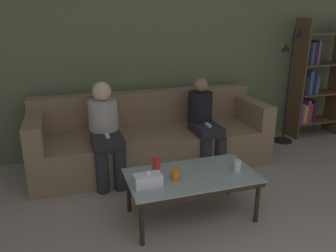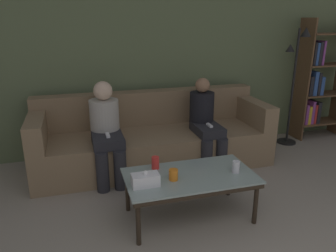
% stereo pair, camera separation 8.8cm
% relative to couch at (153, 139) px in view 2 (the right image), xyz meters
% --- Properties ---
extents(wall_back, '(12.00, 0.06, 2.60)m').
position_rel_couch_xyz_m(wall_back, '(0.00, 0.51, 0.99)').
color(wall_back, '#60704C').
rests_on(wall_back, ground_plane).
extents(couch, '(2.74, 0.88, 0.84)m').
position_rel_couch_xyz_m(couch, '(0.00, 0.00, 0.00)').
color(couch, '#897051').
rests_on(couch, ground_plane).
extents(coffee_table, '(1.12, 0.60, 0.41)m').
position_rel_couch_xyz_m(coffee_table, '(0.03, -1.21, 0.06)').
color(coffee_table, '#8C9E99').
rests_on(coffee_table, ground_plane).
extents(cup_near_left, '(0.08, 0.08, 0.09)m').
position_rel_couch_xyz_m(cup_near_left, '(-0.14, -1.26, 0.15)').
color(cup_near_left, orange).
rests_on(cup_near_left, coffee_table).
extents(cup_near_right, '(0.07, 0.07, 0.11)m').
position_rel_couch_xyz_m(cup_near_right, '(-0.23, -1.01, 0.16)').
color(cup_near_right, red).
rests_on(cup_near_right, coffee_table).
extents(cup_far_center, '(0.06, 0.06, 0.10)m').
position_rel_couch_xyz_m(cup_far_center, '(0.43, -1.28, 0.16)').
color(cup_far_center, silver).
rests_on(cup_far_center, coffee_table).
extents(tissue_box, '(0.22, 0.12, 0.13)m').
position_rel_couch_xyz_m(tissue_box, '(-0.38, -1.29, 0.16)').
color(tissue_box, white).
rests_on(tissue_box, coffee_table).
extents(bookshelf, '(0.75, 0.32, 1.70)m').
position_rel_couch_xyz_m(bookshelf, '(2.51, 0.28, 0.49)').
color(bookshelf, brown).
rests_on(bookshelf, ground_plane).
extents(standing_lamp, '(0.31, 0.26, 1.58)m').
position_rel_couch_xyz_m(standing_lamp, '(2.01, 0.14, 0.66)').
color(standing_lamp, black).
rests_on(standing_lamp, ground_plane).
extents(seated_person_left_end, '(0.32, 0.65, 1.06)m').
position_rel_couch_xyz_m(seated_person_left_end, '(-0.57, -0.22, 0.26)').
color(seated_person_left_end, '#28282D').
rests_on(seated_person_left_end, ground_plane).
extents(seated_person_mid_left, '(0.31, 0.62, 1.04)m').
position_rel_couch_xyz_m(seated_person_mid_left, '(0.57, -0.23, 0.24)').
color(seated_person_mid_left, '#28282D').
rests_on(seated_person_mid_left, ground_plane).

